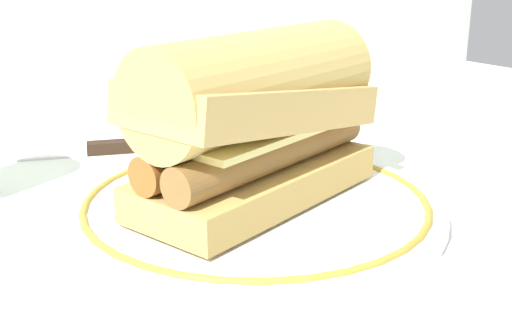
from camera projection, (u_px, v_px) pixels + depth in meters
name	position (u px, v px, depth m)	size (l,w,h in m)	color
ground_plane	(257.00, 226.00, 0.49)	(1.50, 1.50, 0.00)	white
plate	(256.00, 206.00, 0.50)	(0.29, 0.29, 0.01)	white
sausage_sandwich	(256.00, 115.00, 0.48)	(0.22, 0.14, 0.13)	tan
butter_knife	(78.00, 151.00, 0.65)	(0.15, 0.07, 0.01)	silver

